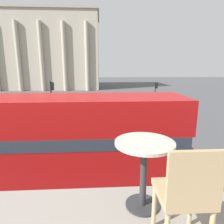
# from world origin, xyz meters

# --- Properties ---
(double_decker_bus) EXTENTS (11.22, 2.67, 4.10)m
(double_decker_bus) POSITION_xyz_m (-1.53, 5.49, 2.28)
(double_decker_bus) COLOR black
(double_decker_bus) RESTS_ON ground_plane
(cafe_dining_table) EXTENTS (0.60, 0.60, 0.73)m
(cafe_dining_table) POSITION_xyz_m (1.18, -0.35, 4.31)
(cafe_dining_table) COLOR #2D2D30
(cafe_dining_table) RESTS_ON cafe_floor_slab
(cafe_chair_0) EXTENTS (0.40, 0.40, 0.91)m
(cafe_chair_0) POSITION_xyz_m (1.39, -0.88, 4.29)
(cafe_chair_0) COLOR tan
(cafe_chair_0) RESTS_ON cafe_floor_slab
(plaza_building_left) EXTENTS (24.87, 14.66, 17.61)m
(plaza_building_left) POSITION_xyz_m (-11.71, 49.89, 8.81)
(plaza_building_left) COLOR #B2A893
(plaza_building_left) RESTS_ON ground_plane
(traffic_light_near) EXTENTS (0.42, 0.24, 3.31)m
(traffic_light_near) POSITION_xyz_m (-2.11, 10.06, 2.18)
(traffic_light_near) COLOR black
(traffic_light_near) RESTS_ON ground_plane
(traffic_light_mid) EXTENTS (0.42, 0.24, 3.98)m
(traffic_light_mid) POSITION_xyz_m (-3.59, 15.94, 2.59)
(traffic_light_mid) COLOR black
(traffic_light_mid) RESTS_ON ground_plane
(traffic_light_far) EXTENTS (0.42, 0.24, 3.32)m
(traffic_light_far) POSITION_xyz_m (7.86, 22.93, 2.19)
(traffic_light_far) COLOR black
(traffic_light_far) RESTS_ON ground_plane
(car_silver) EXTENTS (4.20, 1.93, 1.35)m
(car_silver) POSITION_xyz_m (-6.52, 26.27, 0.70)
(car_silver) COLOR black
(car_silver) RESTS_ON ground_plane
(car_white) EXTENTS (4.20, 1.93, 1.35)m
(car_white) POSITION_xyz_m (1.88, 14.09, 0.70)
(car_white) COLOR black
(car_white) RESTS_ON ground_plane
(pedestrian_white) EXTENTS (0.32, 0.32, 1.69)m
(pedestrian_white) POSITION_xyz_m (-8.34, 24.15, 0.97)
(pedestrian_white) COLOR #282B33
(pedestrian_white) RESTS_ON ground_plane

